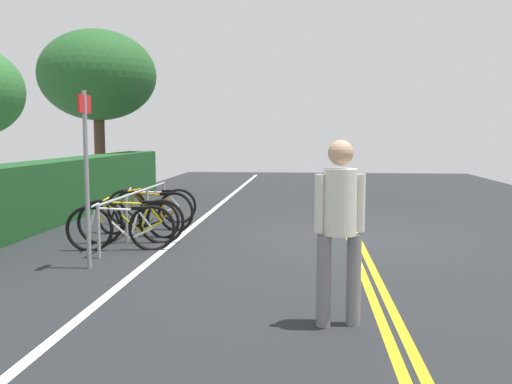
% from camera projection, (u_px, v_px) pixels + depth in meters
% --- Properties ---
extents(ground_plane, '(32.98, 13.04, 0.05)m').
position_uv_depth(ground_plane, '(353.00, 239.00, 9.88)').
color(ground_plane, '#232628').
extents(centre_line_yellow_inner, '(29.68, 0.10, 0.00)m').
position_uv_depth(centre_line_yellow_inner, '(358.00, 238.00, 9.87)').
color(centre_line_yellow_inner, gold).
rests_on(centre_line_yellow_inner, ground_plane).
extents(centre_line_yellow_outer, '(29.68, 0.10, 0.00)m').
position_uv_depth(centre_line_yellow_outer, '(349.00, 238.00, 9.88)').
color(centre_line_yellow_outer, gold).
rests_on(centre_line_yellow_outer, ground_plane).
extents(bike_lane_stripe_white, '(29.68, 0.12, 0.00)m').
position_uv_depth(bike_lane_stripe_white, '(182.00, 235.00, 10.16)').
color(bike_lane_stripe_white, white).
rests_on(bike_lane_stripe_white, ground_plane).
extents(bike_rack, '(3.86, 0.05, 0.81)m').
position_uv_depth(bike_rack, '(137.00, 203.00, 10.09)').
color(bike_rack, '#9EA0A5').
rests_on(bike_rack, ground_plane).
extents(bicycle_0, '(0.46, 1.71, 0.77)m').
position_uv_depth(bicycle_0, '(121.00, 228.00, 8.78)').
color(bicycle_0, black).
rests_on(bicycle_0, ground_plane).
extents(bicycle_1, '(0.46, 1.78, 0.79)m').
position_uv_depth(bicycle_1, '(131.00, 221.00, 9.36)').
color(bicycle_1, black).
rests_on(bicycle_1, ground_plane).
extents(bicycle_2, '(0.60, 1.69, 0.70)m').
position_uv_depth(bicycle_2, '(137.00, 218.00, 10.06)').
color(bicycle_2, black).
rests_on(bicycle_2, ground_plane).
extents(bicycle_3, '(0.57, 1.72, 0.79)m').
position_uv_depth(bicycle_3, '(153.00, 210.00, 10.78)').
color(bicycle_3, black).
rests_on(bicycle_3, ground_plane).
extents(bicycle_4, '(0.57, 1.79, 0.76)m').
position_uv_depth(bicycle_4, '(152.00, 206.00, 11.46)').
color(bicycle_4, black).
rests_on(bicycle_4, ground_plane).
extents(pedestrian, '(0.32, 0.48, 1.79)m').
position_uv_depth(pedestrian, '(340.00, 219.00, 5.27)').
color(pedestrian, slate).
rests_on(pedestrian, ground_plane).
extents(sign_post_near, '(0.36, 0.06, 2.42)m').
position_uv_depth(sign_post_near, '(86.00, 163.00, 7.50)').
color(sign_post_near, gray).
rests_on(sign_post_near, ground_plane).
extents(hedge_backdrop, '(12.81, 0.87, 1.28)m').
position_uv_depth(hedge_backdrop, '(54.00, 191.00, 11.78)').
color(hedge_backdrop, '#1C4C21').
rests_on(hedge_backdrop, ground_plane).
extents(tree_far_right, '(3.47, 3.47, 4.92)m').
position_uv_depth(tree_far_right, '(98.00, 76.00, 16.65)').
color(tree_far_right, '#473323').
rests_on(tree_far_right, ground_plane).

